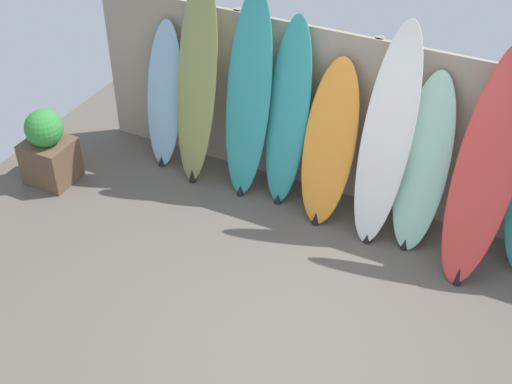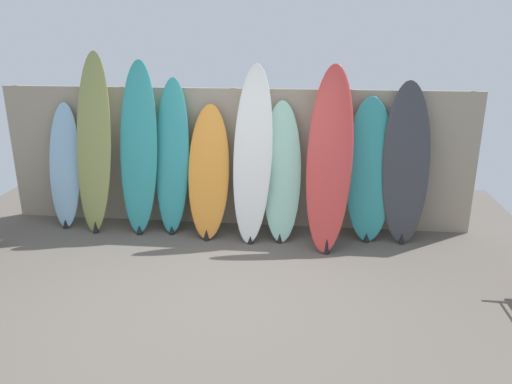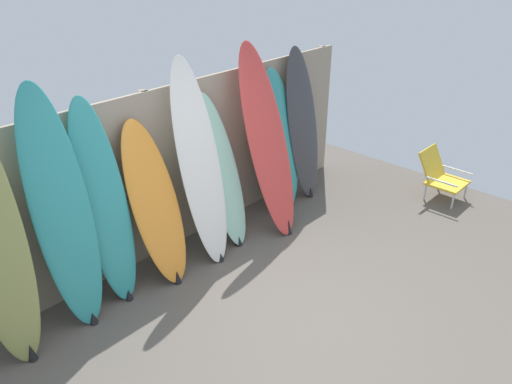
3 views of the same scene
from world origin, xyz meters
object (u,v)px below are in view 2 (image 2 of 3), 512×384
surfboard_red_7 (330,159)px  surfboard_teal_8 (370,171)px  surfboard_teal_2 (139,149)px  surfboard_white_5 (253,156)px  surfboard_olive_1 (94,145)px  surfboard_teal_3 (172,157)px  surfboard_orange_4 (209,173)px  surfboard_skyblue_0 (65,167)px  surfboard_seafoam_6 (282,173)px  surfboard_charcoal_9 (406,165)px

surfboard_red_7 → surfboard_teal_8: bearing=24.2°
surfboard_teal_2 → surfboard_white_5: size_ratio=1.02×
surfboard_olive_1 → surfboard_teal_2: surfboard_olive_1 is taller
surfboard_olive_1 → surfboard_teal_8: surfboard_olive_1 is taller
surfboard_teal_3 → surfboard_white_5: surfboard_white_5 is taller
surfboard_white_5 → surfboard_teal_8: surfboard_white_5 is taller
surfboard_teal_2 → surfboard_red_7: size_ratio=1.01×
surfboard_teal_3 → surfboard_red_7: 1.97m
surfboard_orange_4 → surfboard_teal_8: bearing=2.6°
surfboard_teal_2 → surfboard_teal_3: 0.43m
surfboard_olive_1 → surfboard_teal_3: bearing=3.5°
surfboard_white_5 → surfboard_teal_8: size_ratio=1.21×
surfboard_teal_2 → surfboard_teal_8: 2.87m
surfboard_skyblue_0 → surfboard_red_7: 3.42m
surfboard_teal_2 → surfboard_teal_8: bearing=1.0°
surfboard_skyblue_0 → surfboard_orange_4: surfboard_orange_4 is taller
surfboard_teal_2 → surfboard_seafoam_6: (1.80, -0.02, -0.24)m
surfboard_orange_4 → surfboard_teal_8: size_ratio=0.93×
surfboard_olive_1 → surfboard_white_5: size_ratio=1.07×
surfboard_white_5 → surfboard_orange_4: bearing=175.9°
surfboard_white_5 → surfboard_red_7: (0.92, -0.09, 0.01)m
surfboard_orange_4 → surfboard_seafoam_6: 0.91m
surfboard_teal_8 → surfboard_charcoal_9: surfboard_charcoal_9 is taller
surfboard_orange_4 → surfboard_white_5: size_ratio=0.77×
surfboard_skyblue_0 → surfboard_teal_8: surfboard_teal_8 is taller
surfboard_seafoam_6 → surfboard_charcoal_9: size_ratio=0.87×
surfboard_orange_4 → surfboard_teal_8: surfboard_teal_8 is taller
surfboard_olive_1 → surfboard_teal_3: surfboard_olive_1 is taller
surfboard_teal_3 → surfboard_orange_4: bearing=-10.3°
surfboard_red_7 → surfboard_teal_2: bearing=175.8°
surfboard_teal_3 → surfboard_orange_4: size_ratio=1.19×
surfboard_teal_2 → surfboard_teal_3: bearing=6.6°
surfboard_skyblue_0 → surfboard_red_7: surfboard_red_7 is taller
surfboard_teal_2 → surfboard_red_7: (2.37, -0.17, -0.02)m
surfboard_white_5 → surfboard_seafoam_6: (0.35, 0.06, -0.22)m
surfboard_teal_2 → surfboard_charcoal_9: size_ratio=1.11×
surfboard_skyblue_0 → surfboard_teal_8: (3.90, -0.02, 0.07)m
surfboard_teal_3 → surfboard_charcoal_9: 2.88m
surfboard_teal_8 → surfboard_skyblue_0: bearing=179.8°
surfboard_skyblue_0 → surfboard_seafoam_6: 2.84m
surfboard_skyblue_0 → surfboard_white_5: size_ratio=0.76×
surfboard_white_5 → surfboard_seafoam_6: surfboard_white_5 is taller
surfboard_olive_1 → surfboard_seafoam_6: (2.37, -0.01, -0.29)m
surfboard_olive_1 → surfboard_teal_3: 1.00m
surfboard_skyblue_0 → surfboard_charcoal_9: 4.32m
surfboard_skyblue_0 → surfboard_white_5: 2.50m
surfboard_skyblue_0 → surfboard_teal_8: 3.90m
surfboard_charcoal_9 → surfboard_olive_1: bearing=-179.2°
surfboard_teal_2 → surfboard_teal_8: (2.86, 0.05, -0.21)m
surfboard_teal_2 → surfboard_teal_3: size_ratio=1.11×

